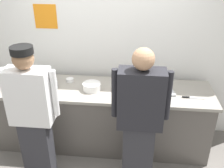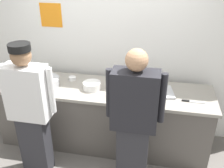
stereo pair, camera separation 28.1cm
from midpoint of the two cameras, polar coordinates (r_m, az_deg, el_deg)
The scene contains 15 objects.
ground_plane at distance 3.66m, azimuth -1.12°, elevation -16.47°, with size 9.00×9.00×0.00m, color slate.
wall_back at distance 3.70m, azimuth 1.69°, elevation 9.94°, with size 4.59×0.11×2.86m.
prep_counter at distance 3.68m, azimuth 0.14°, elevation -7.14°, with size 2.93×0.75×0.90m.
chef_near_left at distance 3.08m, azimuth -15.20°, elevation -5.52°, with size 0.61×0.24×1.70m.
chef_center at distance 2.82m, azimuth 7.74°, elevation -8.06°, with size 0.63×0.24×1.72m.
plate_stack_front at distance 3.40m, azimuth -2.12°, elevation -0.41°, with size 0.23×0.23×0.10m.
mixing_bowl_steel at distance 3.57m, azimuth -12.40°, elevation 0.44°, with size 0.39×0.39×0.11m, color #B7BABF.
sheet_tray at distance 3.39m, azimuth 11.87°, elevation -1.81°, with size 0.46×0.34×0.02m, color #B7BABF.
squeeze_bottle_primary at distance 3.33m, azimuth 4.18°, elevation -0.25°, with size 0.06×0.06×0.20m.
ramekin_red_sauce at distance 3.44m, azimuth 2.97°, elevation -0.57°, with size 0.09×0.09×0.04m.
ramekin_yellow_sauce at distance 3.68m, azimuth -6.63°, elevation 1.24°, with size 0.10×0.10×0.05m.
ramekin_orange_sauce at distance 3.84m, azimuth -15.23°, elevation 1.50°, with size 0.08×0.08×0.04m.
ramekin_green_sauce at distance 3.58m, azimuth 5.27°, elevation 0.50°, with size 0.10×0.10×0.04m.
deli_cup at distance 3.84m, azimuth -18.61°, elevation 1.33°, with size 0.09×0.09×0.08m, color white.
chefs_knife at distance 3.32m, azimuth 19.49°, elevation -3.69°, with size 0.27×0.03×0.02m.
Camera 2 is at (0.72, -2.56, 2.53)m, focal length 41.38 mm.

